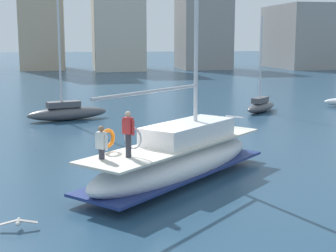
{
  "coord_description": "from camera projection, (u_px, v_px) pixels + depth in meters",
  "views": [
    {
      "loc": [
        -2.51,
        -18.21,
        5.41
      ],
      "look_at": [
        1.42,
        1.99,
        1.8
      ],
      "focal_mm": 53.13,
      "sensor_mm": 36.0,
      "label": 1
    }
  ],
  "objects": [
    {
      "name": "ground_plane",
      "position": [
        142.0,
        182.0,
        19.02
      ],
      "size": [
        400.0,
        400.0,
        0.0
      ],
      "primitive_type": "plane",
      "color": "navy"
    },
    {
      "name": "main_sailboat",
      "position": [
        179.0,
        157.0,
        19.18
      ],
      "size": [
        8.7,
        8.25,
        12.07
      ],
      "color": "white",
      "rests_on": "ground"
    },
    {
      "name": "moored_sloop_far",
      "position": [
        261.0,
        105.0,
        37.28
      ],
      "size": [
        3.85,
        3.92,
        7.04
      ],
      "color": "#4C4C51",
      "rests_on": "ground"
    },
    {
      "name": "moored_cutter_right",
      "position": [
        67.0,
        111.0,
        33.51
      ],
      "size": [
        5.62,
        2.82,
        9.75
      ],
      "color": "#4C4C51",
      "rests_on": "ground"
    },
    {
      "name": "seagull",
      "position": [
        18.0,
        222.0,
        14.24
      ],
      "size": [
        1.09,
        0.47,
        0.17
      ],
      "color": "silver",
      "rests_on": "ground"
    },
    {
      "name": "waterfront_buildings",
      "position": [
        79.0,
        19.0,
        87.98
      ],
      "size": [
        85.87,
        18.5,
        27.97
      ],
      "color": "gray",
      "rests_on": "ground"
    }
  ]
}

